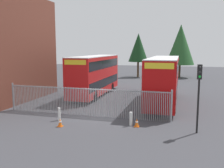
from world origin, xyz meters
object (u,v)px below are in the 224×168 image
(traffic_cone_by_gate, at_px, (137,123))
(traffic_cone_mid_forecourt, at_px, (60,122))
(double_decker_bus_near_gate, at_px, (95,74))
(bollard_near_left, at_px, (59,114))
(double_decker_bus_behind_fence_left, at_px, (164,79))
(traffic_light_kerbside, at_px, (199,86))
(bollard_center_front, at_px, (131,119))

(traffic_cone_by_gate, bearing_deg, traffic_cone_mid_forecourt, -164.96)
(double_decker_bus_near_gate, distance_m, bollard_near_left, 10.45)
(double_decker_bus_behind_fence_left, height_order, traffic_cone_mid_forecourt, double_decker_bus_behind_fence_left)
(traffic_cone_by_gate, xyz_separation_m, traffic_light_kerbside, (3.84, -0.24, 2.70))
(double_decker_bus_near_gate, distance_m, traffic_light_kerbside, 14.74)
(double_decker_bus_near_gate, height_order, bollard_center_front, double_decker_bus_near_gate)
(double_decker_bus_behind_fence_left, height_order, bollard_center_front, double_decker_bus_behind_fence_left)
(traffic_cone_mid_forecourt, bearing_deg, traffic_light_kerbside, 7.15)
(bollard_near_left, distance_m, bollard_center_front, 5.33)
(bollard_center_front, xyz_separation_m, traffic_cone_by_gate, (0.44, -0.15, -0.19))
(double_decker_bus_near_gate, height_order, traffic_light_kerbside, double_decker_bus_near_gate)
(traffic_cone_by_gate, bearing_deg, bollard_center_front, 160.69)
(bollard_near_left, relative_size, traffic_light_kerbside, 0.22)
(bollard_near_left, bearing_deg, traffic_cone_mid_forecourt, -60.61)
(bollard_near_left, height_order, traffic_cone_by_gate, bollard_near_left)
(traffic_cone_mid_forecourt, xyz_separation_m, traffic_light_kerbside, (8.87, 1.11, 2.70))
(traffic_cone_mid_forecourt, relative_size, traffic_light_kerbside, 0.14)
(double_decker_bus_near_gate, xyz_separation_m, bollard_center_front, (6.11, -10.04, -1.95))
(bollard_center_front, bearing_deg, traffic_cone_by_gate, -19.31)
(double_decker_bus_near_gate, bearing_deg, bollard_near_left, -85.58)
(double_decker_bus_near_gate, bearing_deg, traffic_light_kerbside, -45.10)
(traffic_light_kerbside, bearing_deg, double_decker_bus_near_gate, 134.90)
(double_decker_bus_near_gate, height_order, double_decker_bus_behind_fence_left, same)
(double_decker_bus_behind_fence_left, xyz_separation_m, bollard_near_left, (-6.96, -7.64, -1.95))
(traffic_light_kerbside, bearing_deg, traffic_cone_mid_forecourt, -172.85)
(double_decker_bus_near_gate, relative_size, traffic_light_kerbside, 2.51)
(bollard_near_left, xyz_separation_m, bollard_center_front, (5.32, 0.19, 0.00))
(traffic_cone_by_gate, height_order, traffic_light_kerbside, traffic_light_kerbside)
(double_decker_bus_behind_fence_left, xyz_separation_m, traffic_cone_by_gate, (-1.20, -7.60, -2.13))
(bollard_near_left, xyz_separation_m, traffic_light_kerbside, (9.61, -0.20, 2.51))
(bollard_center_front, bearing_deg, traffic_cone_mid_forecourt, -161.84)
(double_decker_bus_near_gate, relative_size, double_decker_bus_behind_fence_left, 1.00)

